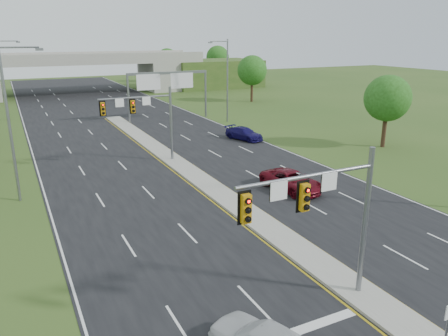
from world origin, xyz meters
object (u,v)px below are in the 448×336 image
signal_mast_far (147,113)px  overpass (78,76)px  sign_gantry (167,82)px  car_far_b (244,133)px  signal_mast_near (327,207)px  car_far_a (292,181)px

signal_mast_far → overpass: bearing=87.6°
sign_gantry → car_far_b: bearing=-76.6°
signal_mast_far → overpass: 55.13m
signal_mast_near → car_far_a: bearing=59.9°
car_far_a → signal_mast_near: bearing=-127.7°
sign_gantry → car_far_a: size_ratio=2.14×
sign_gantry → signal_mast_near: bearing=-101.2°
signal_mast_far → car_far_b: signal_mast_far is taller
signal_mast_far → overpass: overpass is taller
signal_mast_near → signal_mast_far: bearing=90.0°
signal_mast_far → car_far_a: bearing=-57.5°
signal_mast_far → overpass: (2.26, 55.07, -1.17)m
overpass → car_far_b: size_ratio=16.69×
signal_mast_near → sign_gantry: size_ratio=0.60×
car_far_a → signal_mast_far: bearing=114.9°
signal_mast_near → car_far_a: size_ratio=1.29×
signal_mast_far → car_far_b: size_ratio=1.46×
sign_gantry → car_far_b: size_ratio=2.42×
overpass → car_far_b: (10.36, -50.44, -2.84)m
signal_mast_near → car_far_a: (7.58, 13.07, -3.95)m
sign_gantry → overpass: bearing=100.8°
car_far_b → car_far_a: bearing=-125.9°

